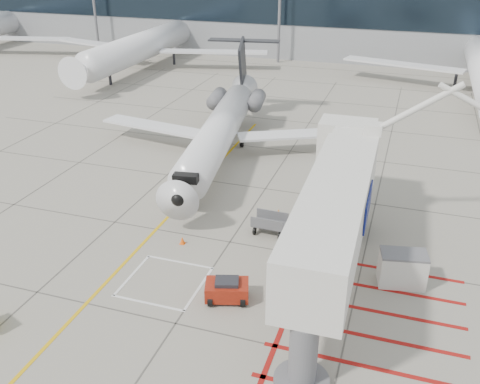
% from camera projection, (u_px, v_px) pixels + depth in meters
% --- Properties ---
extents(ground_plane, '(260.00, 260.00, 0.00)m').
position_uv_depth(ground_plane, '(206.00, 278.00, 29.36)').
color(ground_plane, gray).
rests_on(ground_plane, ground).
extents(regional_jet, '(27.63, 32.74, 7.74)m').
position_uv_depth(regional_jet, '(213.00, 122.00, 41.42)').
color(regional_jet, silver).
rests_on(regional_jet, ground_plane).
extents(jet_bridge, '(10.00, 20.53, 8.15)m').
position_uv_depth(jet_bridge, '(333.00, 222.00, 26.69)').
color(jet_bridge, silver).
rests_on(jet_bridge, ground_plane).
extents(pushback_tug, '(2.52, 1.96, 1.29)m').
position_uv_depth(pushback_tug, '(227.00, 289.00, 27.38)').
color(pushback_tug, maroon).
rests_on(pushback_tug, ground_plane).
extents(baggage_cart, '(2.14, 1.40, 1.32)m').
position_uv_depth(baggage_cart, '(270.00, 224.00, 33.52)').
color(baggage_cart, '#4F5054').
rests_on(baggage_cart, ground_plane).
extents(ground_power_unit, '(2.65, 1.86, 1.92)m').
position_uv_depth(ground_power_unit, '(402.00, 269.00, 28.50)').
color(ground_power_unit, silver).
rests_on(ground_power_unit, ground_plane).
extents(cone_nose, '(0.34, 0.34, 0.47)m').
position_uv_depth(cone_nose, '(182.00, 240.00, 32.52)').
color(cone_nose, '#F2540C').
rests_on(cone_nose, ground_plane).
extents(cone_side, '(0.37, 0.37, 0.51)m').
position_uv_depth(cone_side, '(278.00, 213.00, 35.67)').
color(cone_side, orange).
rests_on(cone_side, ground_plane).
extents(terminal_building, '(180.00, 28.00, 14.00)m').
position_uv_depth(terminal_building, '(429.00, 5.00, 83.25)').
color(terminal_building, gray).
rests_on(terminal_building, ground_plane).
extents(terminal_glass_band, '(180.00, 0.10, 6.00)m').
position_uv_depth(terminal_glass_band, '(430.00, 9.00, 70.82)').
color(terminal_glass_band, black).
rests_on(terminal_glass_band, ground_plane).
extents(bg_aircraft_b, '(33.19, 36.87, 11.06)m').
position_uv_depth(bg_aircraft_b, '(148.00, 26.00, 73.72)').
color(bg_aircraft_b, silver).
rests_on(bg_aircraft_b, ground_plane).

